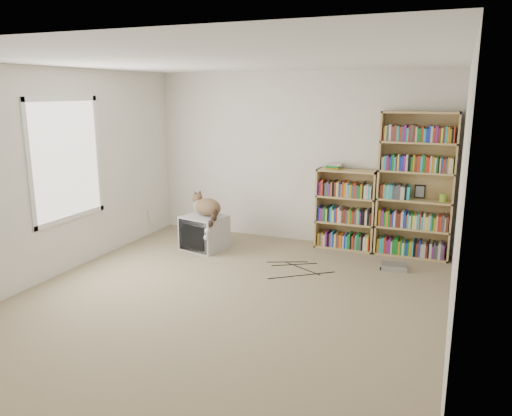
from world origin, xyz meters
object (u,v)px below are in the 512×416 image
at_px(crt_tv, 205,232).
at_px(cat, 208,210).
at_px(bookcase_tall, 415,190).
at_px(bookcase_short, 346,213).
at_px(dvd_player, 394,267).

bearing_deg(crt_tv, cat, 15.12).
relative_size(crt_tv, bookcase_tall, 0.33).
xyz_separation_m(cat, bookcase_short, (1.80, 0.81, -0.05)).
distance_m(crt_tv, bookcase_short, 2.05).
bearing_deg(bookcase_short, crt_tv, -156.34).
bearing_deg(cat, crt_tv, -156.63).
distance_m(bookcase_tall, dvd_player, 1.12).
height_order(cat, dvd_player, cat).
distance_m(bookcase_tall, bookcase_short, 1.01).
bearing_deg(cat, dvd_player, 23.75).
bearing_deg(crt_tv, bookcase_short, 36.05).
height_order(crt_tv, bookcase_short, bookcase_short).
relative_size(bookcase_tall, dvd_player, 6.23).
bearing_deg(bookcase_tall, dvd_player, -102.17).
distance_m(bookcase_short, dvd_player, 1.14).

